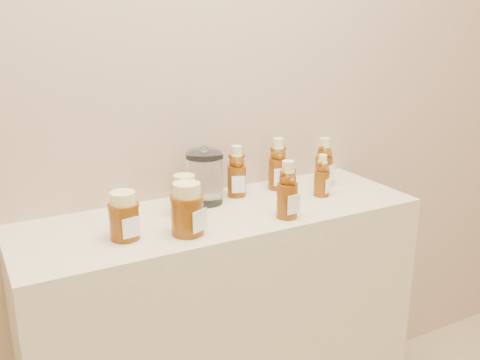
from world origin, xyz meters
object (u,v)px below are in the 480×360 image
honey_jar_left (124,216)px  glass_canister (205,175)px  display_table (223,343)px  bear_bottle_back_left (237,168)px  bear_bottle_front_left (288,186)px

honey_jar_left → glass_canister: bearing=17.8°
display_table → honey_jar_left: 0.60m
bear_bottle_back_left → bear_bottle_front_left: size_ratio=0.98×
display_table → bear_bottle_back_left: (0.11, 0.11, 0.54)m
bear_bottle_back_left → glass_canister: 0.12m
display_table → glass_canister: size_ratio=6.78×
bear_bottle_front_left → glass_canister: size_ratio=1.07×
honey_jar_left → glass_canister: size_ratio=0.72×
bear_bottle_back_left → bear_bottle_front_left: bearing=-63.5°
display_table → glass_canister: bearing=95.7°
display_table → bear_bottle_front_left: (0.14, -0.13, 0.54)m
display_table → bear_bottle_back_left: bear_bottle_back_left is taller
bear_bottle_front_left → honey_jar_left: 0.46m
display_table → bear_bottle_front_left: size_ratio=6.34×
display_table → bear_bottle_front_left: bearing=-41.7°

